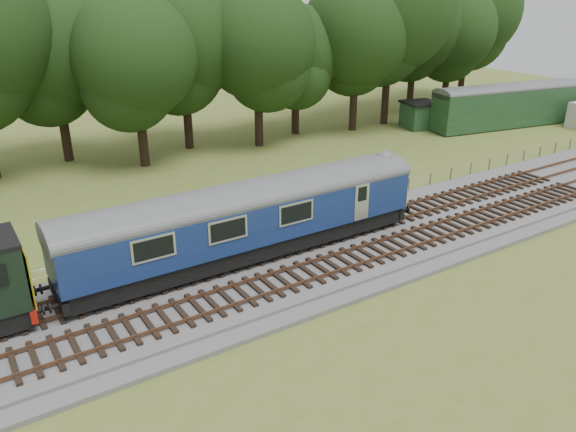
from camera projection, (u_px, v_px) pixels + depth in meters
ground at (357, 246)px, 29.39m from camera, size 120.00×120.00×0.00m
ballast at (357, 243)px, 29.32m from camera, size 70.00×7.00×0.35m
track_north at (341, 230)px, 30.31m from camera, size 67.20×2.40×0.21m
track_south at (378, 250)px, 27.99m from camera, size 67.20×2.40×0.21m
fence at (308, 218)px, 32.88m from camera, size 64.00×0.12×1.00m
tree_line at (188, 149)px, 46.43m from camera, size 70.00×8.00×18.00m
dmu_railcar at (248, 214)px, 26.63m from camera, size 18.05×2.86×3.88m
worker at (75, 297)px, 22.48m from camera, size 0.67×0.55×1.59m
parked_coach at (508, 103)px, 52.89m from camera, size 15.88×5.44×4.00m
shed at (419, 115)px, 52.75m from camera, size 3.64×3.64×2.48m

